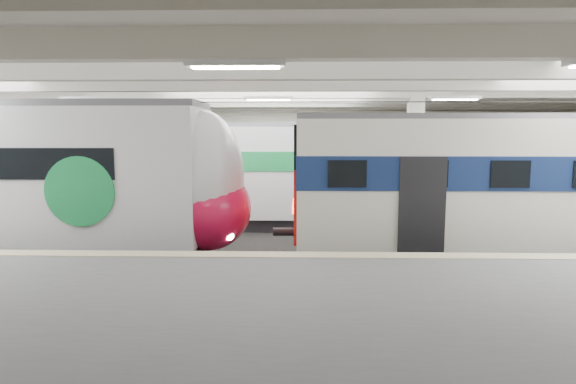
{
  "coord_description": "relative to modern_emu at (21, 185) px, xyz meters",
  "views": [
    {
      "loc": [
        1.03,
        -13.83,
        3.88
      ],
      "look_at": [
        0.66,
        1.0,
        2.0
      ],
      "focal_mm": 30.0,
      "sensor_mm": 36.0,
      "label": 1
    }
  ],
  "objects": [
    {
      "name": "station_hall",
      "position": [
        7.17,
        -1.74,
        0.92
      ],
      "size": [
        36.0,
        24.0,
        5.75
      ],
      "color": "black",
      "rests_on": "ground"
    },
    {
      "name": "older_rer",
      "position": [
        14.58,
        0.0,
        -0.04
      ],
      "size": [
        13.17,
        2.91,
        4.36
      ],
      "color": "silver",
      "rests_on": "ground"
    },
    {
      "name": "far_train",
      "position": [
        2.18,
        5.5,
        -0.14
      ],
      "size": [
        13.15,
        2.72,
        4.23
      ],
      "rotation": [
        0.0,
        0.0,
        -0.0
      ],
      "color": "silver",
      "rests_on": "ground"
    },
    {
      "name": "modern_emu",
      "position": [
        0.0,
        0.0,
        0.0
      ],
      "size": [
        14.81,
        3.06,
        4.73
      ],
      "color": "silver",
      "rests_on": "ground"
    }
  ]
}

